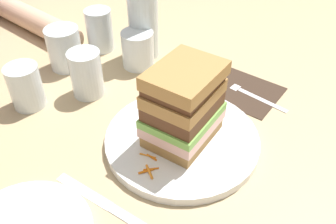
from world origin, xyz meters
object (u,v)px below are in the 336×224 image
(empty_tumbler_2, at_px, (100,30))
(knife, at_px, (111,207))
(napkin_dark, at_px, (239,89))
(empty_tumbler_1, at_px, (64,48))
(empty_tumbler_3, at_px, (86,74))
(main_plate, at_px, (181,140))
(juice_glass, at_px, (138,51))
(empty_tumbler_0, at_px, (26,87))
(fork, at_px, (249,92))
(sandwich, at_px, (183,106))

(empty_tumbler_2, bearing_deg, knife, -130.85)
(napkin_dark, relative_size, empty_tumbler_1, 1.74)
(empty_tumbler_3, bearing_deg, napkin_dark, -48.28)
(main_plate, height_order, juice_glass, juice_glass)
(knife, distance_m, empty_tumbler_0, 0.31)
(fork, xyz_separation_m, juice_glass, (-0.06, 0.25, 0.03))
(fork, relative_size, empty_tumbler_0, 1.92)
(sandwich, xyz_separation_m, juice_glass, (0.14, 0.23, -0.05))
(main_plate, height_order, empty_tumbler_2, empty_tumbler_2)
(knife, distance_m, empty_tumbler_2, 0.47)
(napkin_dark, bearing_deg, empty_tumbler_0, 136.30)
(napkin_dark, xyz_separation_m, empty_tumbler_3, (-0.21, 0.23, 0.05))
(fork, bearing_deg, napkin_dark, 88.10)
(napkin_dark, height_order, juice_glass, juice_glass)
(main_plate, relative_size, napkin_dark, 1.65)
(empty_tumbler_2, bearing_deg, main_plate, -110.87)
(empty_tumbler_2, bearing_deg, juice_glass, -88.10)
(fork, bearing_deg, knife, 177.70)
(fork, relative_size, empty_tumbler_3, 1.75)
(empty_tumbler_2, relative_size, empty_tumbler_3, 1.03)
(knife, height_order, empty_tumbler_1, empty_tumbler_1)
(empty_tumbler_2, bearing_deg, napkin_dark, -78.83)
(napkin_dark, distance_m, knife, 0.37)
(juice_glass, relative_size, empty_tumbler_2, 0.82)
(knife, bearing_deg, sandwich, 0.74)
(main_plate, bearing_deg, juice_glass, 59.28)
(main_plate, distance_m, knife, 0.17)
(empty_tumbler_3, bearing_deg, juice_glass, -2.08)
(knife, bearing_deg, empty_tumbler_3, 55.10)
(main_plate, bearing_deg, empty_tumbler_0, 109.32)
(napkin_dark, distance_m, empty_tumbler_0, 0.42)
(napkin_dark, xyz_separation_m, juice_glass, (-0.06, 0.23, 0.04))
(sandwich, bearing_deg, empty_tumbler_0, 109.31)
(main_plate, relative_size, sandwich, 1.90)
(main_plate, height_order, knife, main_plate)
(empty_tumbler_3, bearing_deg, empty_tumbler_2, 39.43)
(fork, bearing_deg, empty_tumbler_0, 134.12)
(knife, height_order, empty_tumbler_2, empty_tumbler_2)
(empty_tumbler_1, bearing_deg, knife, -119.79)
(empty_tumbler_1, bearing_deg, sandwich, -95.00)
(empty_tumbler_3, bearing_deg, fork, -50.98)
(empty_tumbler_1, bearing_deg, napkin_dark, -63.71)
(fork, relative_size, empty_tumbler_1, 1.80)
(juice_glass, height_order, empty_tumbler_0, empty_tumbler_0)
(empty_tumbler_1, bearing_deg, fork, -65.20)
(sandwich, distance_m, empty_tumbler_0, 0.32)
(main_plate, xyz_separation_m, empty_tumbler_2, (0.13, 0.35, 0.04))
(juice_glass, bearing_deg, empty_tumbler_1, 131.73)
(juice_glass, bearing_deg, empty_tumbler_3, 177.92)
(empty_tumbler_1, relative_size, empty_tumbler_3, 0.97)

